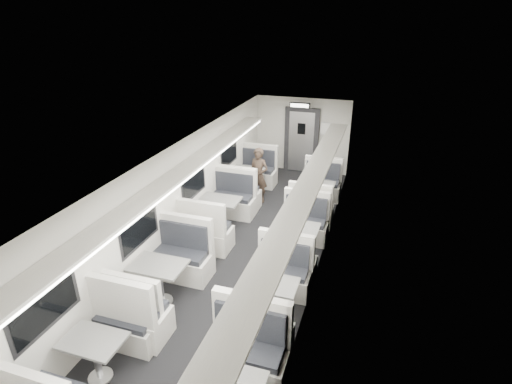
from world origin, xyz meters
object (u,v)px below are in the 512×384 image
Objects in this scene: booth_left_b at (220,214)px; exit_sign at (300,105)px; passenger at (258,176)px; booth_right_c at (272,300)px; booth_right_a at (317,196)px; booth_left_c at (160,283)px; booth_left_d at (97,358)px; booth_left_a at (248,182)px; booth_right_b at (297,241)px; vestibule_door at (301,141)px.

booth_left_b is 3.74× the size of exit_sign.
passenger is at bearing 77.76° from booth_left_b.
booth_right_a is at bearing 90.00° from booth_right_c.
booth_left_b is at bearing -92.14° from passenger.
booth_left_c is (0.00, -2.78, -0.00)m from booth_left_b.
booth_left_d is at bearing -90.00° from booth_left_c.
booth_left_a is 1.10× the size of booth_right_c.
booth_right_c is at bearing -90.00° from booth_right_b.
booth_left_a is at bearing 126.54° from booth_right_b.
exit_sign is (0.61, 2.16, 1.51)m from passenger.
booth_left_b is 3.25m from booth_right_c.
booth_right_c reaches higher than booth_left_d.
exit_sign reaches higher than booth_left_a.
booth_right_a is 2.92m from vestibule_door.
vestibule_door is (-1.00, 5.05, 0.66)m from booth_right_b.
booth_right_a is 1.03× the size of booth_right_c.
booth_right_b is at bearing -77.64° from exit_sign.
passenger is at bearing -105.77° from exit_sign.
booth_left_b is 2.09m from booth_right_b.
booth_left_c is at bearing -90.00° from booth_left_b.
booth_left_a reaches higher than booth_left_d.
booth_left_a is 1.08× the size of vestibule_door.
passenger is (-1.61, 2.40, 0.38)m from booth_right_b.
booth_right_b is (2.00, 2.17, -0.03)m from booth_left_c.
passenger is at bearing -37.08° from booth_left_a.
booth_left_d is 0.98× the size of vestibule_door.
booth_left_d is at bearing -107.61° from booth_right_a.
booth_left_b is 2.78m from booth_left_c.
booth_left_c is 2.95m from booth_right_b.
booth_right_a is 2.39m from booth_right_b.
booth_right_b is at bearing -53.46° from booth_left_a.
booth_left_c is 1.08× the size of booth_right_b.
booth_right_c is (0.00, -1.96, -0.01)m from booth_right_b.
booth_left_a is at bearing -118.18° from exit_sign.
vestibule_door reaches higher than booth_left_b.
booth_left_a is at bearing 113.23° from booth_right_c.
booth_left_a is 0.98× the size of booth_left_b.
booth_right_c is 1.36× the size of passenger.
booth_left_a is at bearing 171.26° from booth_right_a.
booth_left_b is at bearing -138.26° from booth_right_a.
booth_left_d is 2.79m from booth_right_c.
passenger is at bearing 86.47° from booth_left_d.
booth_left_d is at bearing -96.73° from exit_sign.
booth_left_b reaches higher than booth_left_c.
exit_sign is at bearing -90.00° from vestibule_door.
booth_left_c is 4.98m from booth_right_a.
booth_left_d is 9.04m from vestibule_door.
booth_left_b is 1.51× the size of passenger.
booth_right_a is at bearing 90.00° from booth_right_b.
exit_sign is at bearing 102.36° from booth_right_b.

